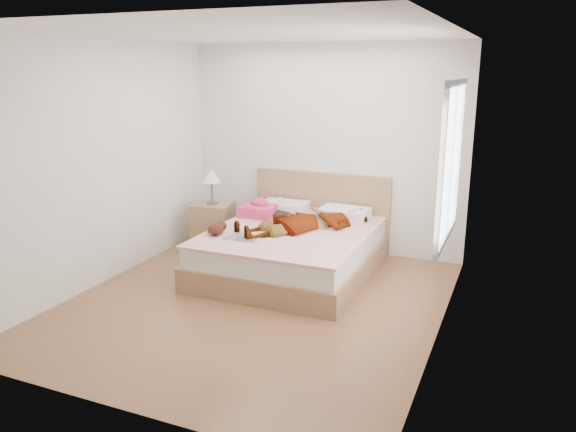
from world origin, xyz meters
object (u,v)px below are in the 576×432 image
(phone, at_px, (281,200))
(magazine, at_px, (242,237))
(towel, at_px, (259,209))
(woman, at_px, (307,218))
(bed, at_px, (294,247))
(nightstand, at_px, (213,222))
(plush_toy, at_px, (217,228))
(coffee_mug, at_px, (244,230))

(phone, xyz_separation_m, magazine, (-0.00, -1.06, -0.19))
(phone, height_order, towel, phone)
(woman, xyz_separation_m, phone, (-0.50, 0.40, 0.08))
(magazine, bearing_deg, phone, 89.90)
(bed, distance_m, nightstand, 1.35)
(woman, height_order, plush_toy, woman)
(woman, relative_size, bed, 0.80)
(woman, xyz_separation_m, coffee_mug, (-0.54, -0.53, -0.07))
(woman, distance_m, bed, 0.38)
(bed, xyz_separation_m, coffee_mug, (-0.42, -0.46, 0.28))
(magazine, relative_size, nightstand, 0.38)
(phone, relative_size, coffee_mug, 0.82)
(phone, xyz_separation_m, plush_toy, (-0.31, -1.05, -0.12))
(magazine, distance_m, plush_toy, 0.32)
(magazine, height_order, coffee_mug, coffee_mug)
(woman, xyz_separation_m, nightstand, (-1.42, 0.29, -0.28))
(bed, bearing_deg, nightstand, 164.32)
(nightstand, bearing_deg, phone, 6.86)
(woman, relative_size, phone, 16.04)
(magazine, relative_size, plush_toy, 1.50)
(nightstand, bearing_deg, coffee_mug, -43.07)
(woman, height_order, towel, woman)
(bed, distance_m, plush_toy, 0.94)
(coffee_mug, bearing_deg, phone, 87.34)
(towel, distance_m, coffee_mug, 0.81)
(woman, bearing_deg, plush_toy, -100.12)
(bed, bearing_deg, phone, 128.11)
(magazine, xyz_separation_m, coffee_mug, (-0.04, 0.12, 0.04))
(plush_toy, xyz_separation_m, nightstand, (-0.61, 0.94, -0.24))
(coffee_mug, height_order, nightstand, nightstand)
(towel, bearing_deg, woman, -18.63)
(coffee_mug, bearing_deg, woman, 44.53)
(plush_toy, bearing_deg, towel, 85.58)
(phone, relative_size, towel, 0.24)
(woman, relative_size, plush_toy, 6.26)
(towel, relative_size, coffee_mug, 3.37)
(woman, xyz_separation_m, plush_toy, (-0.81, -0.65, -0.04))
(nightstand, bearing_deg, plush_toy, -56.80)
(woman, height_order, phone, woman)
(bed, xyz_separation_m, magazine, (-0.37, -0.58, 0.24))
(phone, distance_m, nightstand, 1.00)
(phone, relative_size, bed, 0.05)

